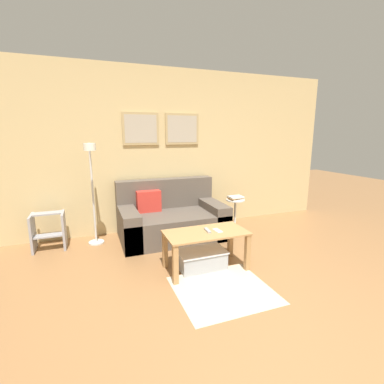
{
  "coord_description": "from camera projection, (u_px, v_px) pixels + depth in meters",
  "views": [
    {
      "loc": [
        -1.39,
        -1.39,
        1.55
      ],
      "look_at": [
        -0.21,
        1.72,
        0.85
      ],
      "focal_mm": 26.0,
      "sensor_mm": 36.0,
      "label": 1
    }
  ],
  "objects": [
    {
      "name": "ground_plane",
      "position": [
        300.0,
        345.0,
        2.08
      ],
      "size": [
        16.0,
        16.0,
        0.0
      ],
      "primitive_type": "plane",
      "color": "olive"
    },
    {
      "name": "wall_back",
      "position": [
        176.0,
        150.0,
        4.54
      ],
      "size": [
        5.6,
        0.09,
        2.55
      ],
      "color": "tan",
      "rests_on": "ground_plane"
    },
    {
      "name": "area_rug",
      "position": [
        223.0,
        290.0,
        2.81
      ],
      "size": [
        0.95,
        0.88,
        0.01
      ],
      "primitive_type": "cube",
      "color": "#C1B299",
      "rests_on": "ground_plane"
    },
    {
      "name": "couch",
      "position": [
        171.0,
        219.0,
        4.23
      ],
      "size": [
        1.54,
        0.93,
        0.85
      ],
      "color": "brown",
      "rests_on": "ground_plane"
    },
    {
      "name": "coffee_table",
      "position": [
        206.0,
        240.0,
        3.19
      ],
      "size": [
        0.94,
        0.48,
        0.45
      ],
      "color": "#AD7F4C",
      "rests_on": "ground_plane"
    },
    {
      "name": "storage_bin",
      "position": [
        201.0,
        259.0,
        3.26
      ],
      "size": [
        0.56,
        0.35,
        0.22
      ],
      "color": "#9EA3A8",
      "rests_on": "ground_plane"
    },
    {
      "name": "floor_lamp",
      "position": [
        92.0,
        183.0,
        3.69
      ],
      "size": [
        0.22,
        0.5,
        1.43
      ],
      "color": "silver",
      "rests_on": "ground_plane"
    },
    {
      "name": "side_table",
      "position": [
        235.0,
        212.0,
        4.54
      ],
      "size": [
        0.3,
        0.3,
        0.51
      ],
      "color": "silver",
      "rests_on": "ground_plane"
    },
    {
      "name": "book_stack",
      "position": [
        236.0,
        198.0,
        4.48
      ],
      "size": [
        0.23,
        0.19,
        0.06
      ],
      "color": "silver",
      "rests_on": "side_table"
    },
    {
      "name": "remote_control",
      "position": [
        207.0,
        230.0,
        3.19
      ],
      "size": [
        0.05,
        0.15,
        0.02
      ],
      "primitive_type": "cube",
      "rotation": [
        0.0,
        0.0,
        -0.09
      ],
      "color": "#99999E",
      "rests_on": "coffee_table"
    },
    {
      "name": "cell_phone",
      "position": [
        218.0,
        231.0,
        3.2
      ],
      "size": [
        0.08,
        0.14,
        0.01
      ],
      "primitive_type": "cube",
      "rotation": [
        0.0,
        0.0,
        0.07
      ],
      "color": "silver",
      "rests_on": "coffee_table"
    },
    {
      "name": "step_stool",
      "position": [
        49.0,
        230.0,
        3.77
      ],
      "size": [
        0.41,
        0.34,
        0.5
      ],
      "color": "#99999E",
      "rests_on": "ground_plane"
    }
  ]
}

